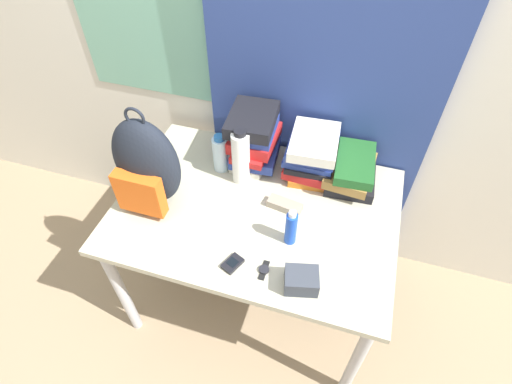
# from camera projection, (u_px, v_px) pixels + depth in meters

# --- Properties ---
(ground_plane) EXTENTS (12.00, 12.00, 0.00)m
(ground_plane) POSITION_uv_depth(u_px,v_px,m) (231.00, 365.00, 2.01)
(ground_plane) COLOR #9E8466
(wall_back) EXTENTS (6.00, 0.06, 2.50)m
(wall_back) POSITION_uv_depth(u_px,v_px,m) (291.00, 43.00, 1.71)
(wall_back) COLOR silver
(wall_back) RESTS_ON ground_plane
(curtain_blue) EXTENTS (1.03, 0.04, 2.50)m
(curtain_blue) POSITION_uv_depth(u_px,v_px,m) (324.00, 55.00, 1.64)
(curtain_blue) COLOR navy
(curtain_blue) RESTS_ON ground_plane
(desk) EXTENTS (1.22, 0.86, 0.75)m
(desk) POSITION_uv_depth(u_px,v_px,m) (256.00, 220.00, 1.80)
(desk) COLOR #B7B299
(desk) RESTS_ON ground_plane
(backpack) EXTENTS (0.29, 0.21, 0.48)m
(backpack) POSITION_uv_depth(u_px,v_px,m) (146.00, 166.00, 1.63)
(backpack) COLOR #1E232D
(backpack) RESTS_ON desk
(book_stack_left) EXTENTS (0.24, 0.28, 0.27)m
(book_stack_left) POSITION_uv_depth(u_px,v_px,m) (254.00, 138.00, 1.84)
(book_stack_left) COLOR silver
(book_stack_left) RESTS_ON desk
(book_stack_center) EXTENTS (0.23, 0.29, 0.22)m
(book_stack_center) POSITION_uv_depth(u_px,v_px,m) (312.00, 154.00, 1.80)
(book_stack_center) COLOR orange
(book_stack_center) RESTS_ON desk
(book_stack_right) EXTENTS (0.23, 0.29, 0.15)m
(book_stack_right) POSITION_uv_depth(u_px,v_px,m) (352.00, 171.00, 1.80)
(book_stack_right) COLOR black
(book_stack_right) RESTS_ON desk
(water_bottle) EXTENTS (0.07, 0.07, 0.20)m
(water_bottle) POSITION_uv_depth(u_px,v_px,m) (220.00, 154.00, 1.84)
(water_bottle) COLOR silver
(water_bottle) RESTS_ON desk
(sports_bottle) EXTENTS (0.08, 0.08, 0.28)m
(sports_bottle) POSITION_uv_depth(u_px,v_px,m) (241.00, 157.00, 1.76)
(sports_bottle) COLOR white
(sports_bottle) RESTS_ON desk
(sunscreen_bottle) EXTENTS (0.05, 0.05, 0.18)m
(sunscreen_bottle) POSITION_uv_depth(u_px,v_px,m) (291.00, 228.00, 1.56)
(sunscreen_bottle) COLOR blue
(sunscreen_bottle) RESTS_ON desk
(cell_phone) EXTENTS (0.08, 0.10, 0.02)m
(cell_phone) POSITION_uv_depth(u_px,v_px,m) (233.00, 263.00, 1.54)
(cell_phone) COLOR black
(cell_phone) RESTS_ON desk
(sunglasses_case) EXTENTS (0.16, 0.08, 0.04)m
(sunglasses_case) POSITION_uv_depth(u_px,v_px,m) (285.00, 205.00, 1.73)
(sunglasses_case) COLOR gray
(sunglasses_case) RESTS_ON desk
(camera_pouch) EXTENTS (0.14, 0.12, 0.07)m
(camera_pouch) POSITION_uv_depth(u_px,v_px,m) (301.00, 280.00, 1.46)
(camera_pouch) COLOR #383D47
(camera_pouch) RESTS_ON desk
(wristwatch) EXTENTS (0.04, 0.09, 0.01)m
(wristwatch) POSITION_uv_depth(u_px,v_px,m) (264.00, 270.00, 1.52)
(wristwatch) COLOR black
(wristwatch) RESTS_ON desk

